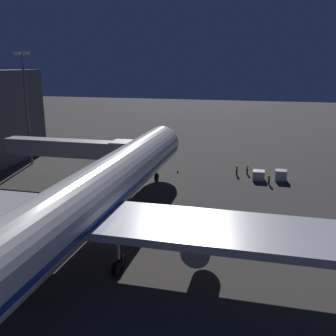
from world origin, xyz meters
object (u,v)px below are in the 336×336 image
at_px(baggage_container_near_belt, 259,175).
at_px(ground_crew_near_nose_gear, 237,169).
at_px(traffic_cone_nose_port, 178,171).
at_px(ground_crew_by_belt_loader, 269,178).
at_px(ground_crew_marshaller_fwd, 247,168).
at_px(apron_floodlight_mast, 26,101).
at_px(airliner_at_gate, 76,209).
at_px(jet_bridge, 78,149).
at_px(traffic_cone_nose_starboard, 153,169).
at_px(baggage_container_mid_row, 281,175).

relative_size(baggage_container_near_belt, ground_crew_near_nose_gear, 1.00).
bearing_deg(ground_crew_near_nose_gear, baggage_container_near_belt, 149.82).
bearing_deg(baggage_container_near_belt, traffic_cone_nose_port, -3.79).
xyz_separation_m(ground_crew_by_belt_loader, ground_crew_marshaller_fwd, (3.57, -5.39, 0.03)).
bearing_deg(ground_crew_by_belt_loader, apron_floodlight_mast, -3.27).
height_order(airliner_at_gate, jet_bridge, airliner_at_gate).
bearing_deg(traffic_cone_nose_starboard, ground_crew_near_nose_gear, -175.13).
height_order(ground_crew_marshaller_fwd, traffic_cone_nose_port, ground_crew_marshaller_fwd).
distance_m(jet_bridge, ground_crew_marshaller_fwd, 28.10).
height_order(ground_crew_near_nose_gear, traffic_cone_nose_port, ground_crew_near_nose_gear).
xyz_separation_m(jet_bridge, baggage_container_mid_row, (-30.55, -8.99, -4.61)).
bearing_deg(traffic_cone_nose_starboard, traffic_cone_nose_port, 180.00).
relative_size(airliner_at_gate, baggage_container_mid_row, 38.21).
bearing_deg(baggage_container_near_belt, baggage_container_mid_row, -171.84).
relative_size(baggage_container_near_belt, ground_crew_by_belt_loader, 1.08).
bearing_deg(baggage_container_near_belt, airliner_at_gate, 63.54).
bearing_deg(ground_crew_marshaller_fwd, baggage_container_near_belt, 121.30).
xyz_separation_m(airliner_at_gate, ground_crew_by_belt_loader, (-17.37, -29.49, -4.40)).
height_order(ground_crew_by_belt_loader, traffic_cone_nose_starboard, ground_crew_by_belt_loader).
xyz_separation_m(airliner_at_gate, apron_floodlight_mast, (25.50, -31.93, 6.18)).
distance_m(airliner_at_gate, ground_crew_near_nose_gear, 36.14).
height_order(apron_floodlight_mast, baggage_container_near_belt, apron_floodlight_mast).
relative_size(airliner_at_gate, ground_crew_near_nose_gear, 35.97).
relative_size(apron_floodlight_mast, baggage_container_mid_row, 11.41).
relative_size(baggage_container_near_belt, traffic_cone_nose_port, 3.41).
relative_size(airliner_at_gate, baggage_container_near_belt, 35.93).
relative_size(ground_crew_near_nose_gear, traffic_cone_nose_starboard, 3.41).
xyz_separation_m(apron_floodlight_mast, baggage_container_mid_row, (-44.70, -0.22, -10.69)).
bearing_deg(airliner_at_gate, jet_bridge, -63.89).
relative_size(traffic_cone_nose_port, traffic_cone_nose_starboard, 1.00).
height_order(jet_bridge, baggage_container_mid_row, jet_bridge).
bearing_deg(jet_bridge, ground_crew_marshaller_fwd, -155.02).
xyz_separation_m(traffic_cone_nose_port, traffic_cone_nose_starboard, (4.40, 0.00, 0.00)).
distance_m(airliner_at_gate, apron_floodlight_mast, 41.33).
xyz_separation_m(airliner_at_gate, baggage_container_mid_row, (-19.20, -32.15, -4.51)).
xyz_separation_m(ground_crew_near_nose_gear, ground_crew_by_belt_loader, (-5.26, 4.29, -0.08)).
height_order(jet_bridge, ground_crew_by_belt_loader, jet_bridge).
relative_size(airliner_at_gate, jet_bridge, 3.21).
bearing_deg(jet_bridge, baggage_container_near_belt, -162.60).
distance_m(ground_crew_marshaller_fwd, traffic_cone_nose_port, 11.85).
bearing_deg(apron_floodlight_mast, ground_crew_marshaller_fwd, -175.71).
bearing_deg(traffic_cone_nose_port, jet_bridge, 34.73).
relative_size(ground_crew_by_belt_loader, traffic_cone_nose_starboard, 3.15).
xyz_separation_m(baggage_container_near_belt, ground_crew_by_belt_loader, (-1.61, 2.17, 0.21)).
height_order(baggage_container_mid_row, ground_crew_near_nose_gear, ground_crew_near_nose_gear).
relative_size(jet_bridge, traffic_cone_nose_starboard, 38.21).
distance_m(ground_crew_near_nose_gear, ground_crew_marshaller_fwd, 2.01).
bearing_deg(traffic_cone_nose_port, airliner_at_gate, 86.13).
relative_size(airliner_at_gate, ground_crew_by_belt_loader, 38.92).
bearing_deg(apron_floodlight_mast, ground_crew_by_belt_loader, 176.73).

